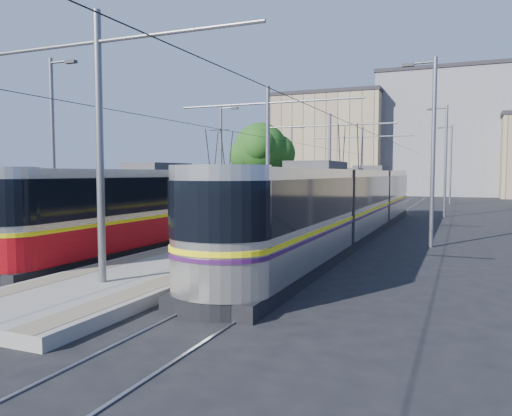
% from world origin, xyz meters
% --- Properties ---
extents(ground, '(160.00, 160.00, 0.00)m').
position_xyz_m(ground, '(0.00, 0.00, 0.00)').
color(ground, black).
rests_on(ground, ground).
extents(platform, '(4.00, 50.00, 0.30)m').
position_xyz_m(platform, '(0.00, 17.00, 0.15)').
color(platform, gray).
rests_on(platform, ground).
extents(tactile_strip_left, '(0.70, 50.00, 0.01)m').
position_xyz_m(tactile_strip_left, '(-1.45, 17.00, 0.30)').
color(tactile_strip_left, gray).
rests_on(tactile_strip_left, platform).
extents(tactile_strip_right, '(0.70, 50.00, 0.01)m').
position_xyz_m(tactile_strip_right, '(1.45, 17.00, 0.30)').
color(tactile_strip_right, gray).
rests_on(tactile_strip_right, platform).
extents(rails, '(8.71, 70.00, 0.03)m').
position_xyz_m(rails, '(0.00, 17.00, 0.02)').
color(rails, gray).
rests_on(rails, ground).
extents(track_arrow, '(1.20, 5.00, 0.01)m').
position_xyz_m(track_arrow, '(-3.60, -3.00, 0.01)').
color(track_arrow, silver).
rests_on(track_arrow, ground).
extents(tram_left, '(2.43, 29.72, 5.50)m').
position_xyz_m(tram_left, '(-3.60, 10.00, 1.71)').
color(tram_left, black).
rests_on(tram_left, ground).
extents(tram_right, '(2.43, 30.34, 5.50)m').
position_xyz_m(tram_right, '(3.60, 9.90, 1.86)').
color(tram_right, black).
rests_on(tram_right, ground).
extents(catenary, '(9.20, 70.00, 7.00)m').
position_xyz_m(catenary, '(0.00, 14.15, 4.52)').
color(catenary, slate).
rests_on(catenary, platform).
extents(street_lamps, '(15.18, 38.22, 8.00)m').
position_xyz_m(street_lamps, '(-0.00, 21.00, 4.18)').
color(street_lamps, slate).
rests_on(street_lamps, ground).
extents(shelter, '(0.80, 1.11, 2.25)m').
position_xyz_m(shelter, '(0.64, 15.07, 1.48)').
color(shelter, black).
rests_on(shelter, platform).
extents(tree, '(5.17, 4.78, 7.51)m').
position_xyz_m(tree, '(-7.26, 25.92, 5.08)').
color(tree, '#382314').
rests_on(tree, ground).
extents(building_left, '(16.32, 12.24, 14.84)m').
position_xyz_m(building_left, '(-10.00, 60.00, 7.43)').
color(building_left, '#9A8F68').
rests_on(building_left, ground).
extents(building_centre, '(18.36, 14.28, 17.61)m').
position_xyz_m(building_centre, '(6.00, 64.00, 8.82)').
color(building_centre, gray).
rests_on(building_centre, ground).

